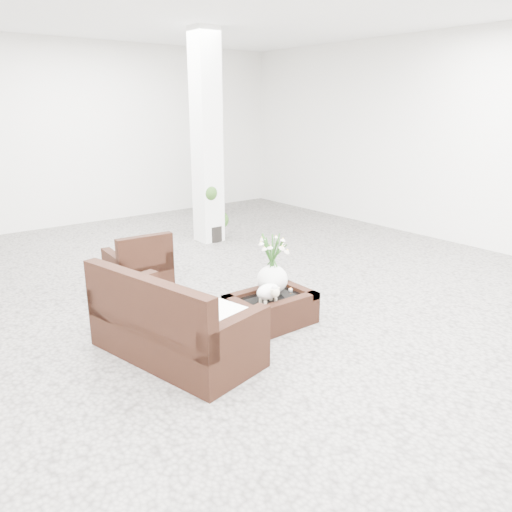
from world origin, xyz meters
TOP-DOWN VIEW (x-y plane):
  - ground at (0.00, 0.00)m, footprint 11.00×11.00m
  - column at (1.20, 2.80)m, footprint 0.40×0.40m
  - coffee_table at (-0.20, -0.62)m, footprint 0.90×0.60m
  - sheep_figurine at (-0.32, -0.72)m, footprint 0.28×0.23m
  - planter_narcissus at (-0.10, -0.52)m, footprint 0.44×0.44m
  - tealight at (0.10, -0.60)m, footprint 0.04×0.04m
  - armchair at (-0.84, 1.33)m, footprint 0.75×0.73m
  - loveseat at (-1.36, -0.61)m, footprint 1.14×1.79m
  - topiary at (1.23, 2.78)m, footprint 0.46×0.46m
  - shopper at (2.26, 4.36)m, footprint 0.58×0.71m

SIDE VIEW (x-z plane):
  - ground at x=0.00m, z-range 0.00..0.00m
  - coffee_table at x=-0.20m, z-range 0.00..0.31m
  - tealight at x=0.10m, z-range 0.31..0.34m
  - armchair at x=-0.84m, z-range 0.00..0.76m
  - sheep_figurine at x=-0.32m, z-range 0.31..0.52m
  - loveseat at x=-1.36m, z-range 0.00..0.88m
  - planter_narcissus at x=-0.10m, z-range 0.31..1.11m
  - shopper at x=2.26m, z-range 0.00..1.67m
  - topiary at x=1.23m, z-range 0.00..1.71m
  - column at x=1.20m, z-range 0.00..3.50m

